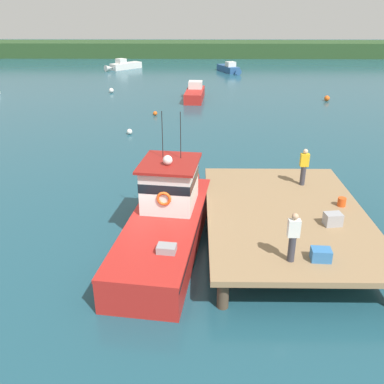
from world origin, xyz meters
The scene contains 16 objects.
ground_plane centered at (0.00, 0.00, 0.00)m, with size 200.00×200.00×0.00m, color #1E4C5B.
dock centered at (4.80, 0.00, 1.07)m, with size 6.00×9.00×1.20m.
main_fishing_boat centered at (0.28, -0.16, 1.01)m, with size 3.59×9.96×4.80m.
crate_single_far centered at (6.24, -1.07, 1.43)m, with size 0.60×0.44×0.45m, color #9E9EA3.
crate_single_by_cleat centered at (5.22, -3.34, 1.40)m, with size 0.60×0.44×0.39m, color #3370B2.
bait_bucket centered at (7.05, 0.49, 1.37)m, with size 0.32×0.32×0.34m, color #E04C19.
deckhand_by_the_boat centered at (5.98, 2.58, 2.06)m, with size 0.36×0.22×1.63m.
deckhand_further_back centered at (4.29, -3.38, 2.06)m, with size 0.36×0.22×1.63m.
moored_boat_mid_harbor centered at (5.60, 43.50, 0.48)m, with size 2.99×5.50×1.39m.
moored_boat_far_left centered at (-8.93, 46.09, 0.50)m, with size 4.77×4.87×1.45m.
moored_boat_outer_mooring centered at (1.16, 26.36, 0.55)m, with size 1.97×6.37×1.60m.
mooring_buoy_outer centered at (-3.37, 14.26, 0.19)m, with size 0.39×0.39×0.39m, color silver.
mooring_buoy_channel_marker centered at (13.59, 25.53, 0.26)m, with size 0.51×0.51×0.51m, color #EA5B19.
mooring_buoy_spare_mooring centered at (-2.08, 19.72, 0.18)m, with size 0.35×0.35×0.35m, color #EA5B19.
mooring_buoy_inshore centered at (-7.46, 29.21, 0.24)m, with size 0.48×0.48×0.48m, color silver.
far_shoreline centered at (0.00, 62.00, 1.20)m, with size 120.00×8.00×2.40m, color #284723.
Camera 1 is at (1.41, -14.37, 8.44)m, focal length 39.40 mm.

